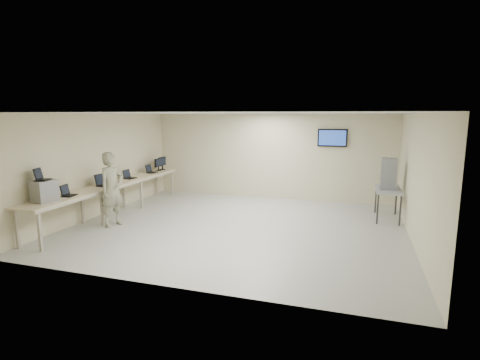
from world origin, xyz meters
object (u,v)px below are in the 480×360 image
(side_table, at_px, (388,192))
(soldier, at_px, (112,189))
(workbench, at_px, (113,186))
(equipment_box, at_px, (44,191))

(side_table, bearing_deg, soldier, -157.58)
(workbench, distance_m, side_table, 7.43)
(workbench, xyz_separation_m, soldier, (0.58, -0.85, 0.10))
(equipment_box, height_order, soldier, soldier)
(equipment_box, relative_size, side_table, 0.35)
(soldier, bearing_deg, equipment_box, 167.25)
(soldier, distance_m, side_table, 7.15)
(workbench, bearing_deg, soldier, -55.63)
(equipment_box, relative_size, soldier, 0.25)
(equipment_box, height_order, side_table, equipment_box)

